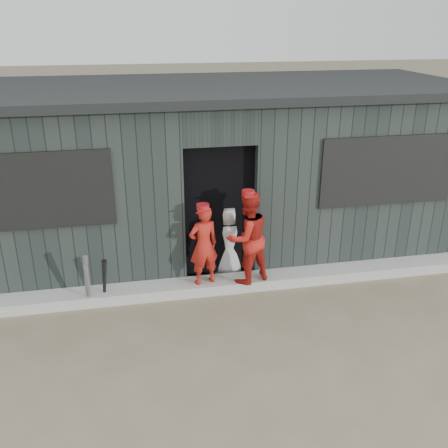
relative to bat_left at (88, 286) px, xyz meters
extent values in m
plane|color=#695F48|center=(1.82, -1.64, -0.35)|extent=(80.00, 80.00, 0.00)
cube|color=#A7A8A2|center=(1.82, 0.18, -0.27)|extent=(8.00, 0.36, 0.15)
cone|color=gray|center=(0.00, 0.00, 0.00)|extent=(0.07, 0.25, 0.69)
cone|color=gray|center=(-0.02, -0.01, 0.07)|extent=(0.15, 0.33, 0.83)
cone|color=black|center=(0.20, 0.09, 0.00)|extent=(0.14, 0.26, 0.69)
imported|color=#AE1F15|center=(1.54, 0.15, 0.37)|extent=(0.47, 0.36, 1.13)
imported|color=#B11D15|center=(2.13, 0.10, 0.45)|extent=(0.76, 0.68, 1.30)
imported|color=silver|center=(1.96, 0.59, 0.21)|extent=(0.61, 0.47, 1.11)
cube|color=black|center=(1.82, 1.86, 0.85)|extent=(7.60, 2.70, 2.20)
cube|color=#272E2C|center=(-0.43, 0.46, 0.90)|extent=(3.50, 0.20, 2.50)
cube|color=#29302E|center=(4.07, 0.46, 0.90)|extent=(3.50, 0.20, 2.50)
cube|color=#252C2A|center=(1.82, 0.46, 1.90)|extent=(1.00, 0.20, 0.50)
cube|color=#29312F|center=(5.72, 1.86, 0.90)|extent=(0.20, 3.00, 2.50)
cube|color=#2B3331|center=(1.82, 3.26, 0.90)|extent=(8.00, 0.20, 2.50)
cube|color=black|center=(1.82, 1.86, 2.21)|extent=(8.30, 3.30, 0.12)
cube|color=black|center=(-0.58, 0.34, 1.20)|extent=(2.00, 0.04, 1.00)
cube|color=black|center=(4.22, 0.34, 1.20)|extent=(2.00, 0.04, 1.00)
cube|color=black|center=(1.50, 0.92, 1.00)|extent=(0.17, 0.17, 0.84)
cube|color=black|center=(1.94, 0.82, 0.95)|extent=(0.22, 0.18, 0.90)
camera|label=1|loc=(0.64, -5.88, 3.20)|focal=40.00mm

